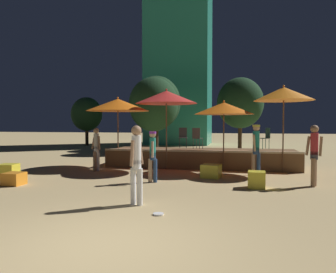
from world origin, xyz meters
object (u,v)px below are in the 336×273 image
Objects in this scene: patio_umbrella_1 at (224,108)px; cube_seat_3 at (14,179)px; background_tree_1 at (240,103)px; background_tree_2 at (87,114)px; person_2 at (96,148)px; bistro_chair_1 at (197,136)px; bistro_chair_2 at (183,135)px; patio_umbrella_0 at (118,105)px; bistro_chair_0 at (266,136)px; person_1 at (153,154)px; background_tree_3 at (154,104)px; cube_seat_1 at (8,171)px; cube_seat_2 at (211,171)px; person_4 at (314,152)px; frisbee_disc at (158,214)px; background_tree_0 at (156,103)px; patio_umbrella_3 at (166,97)px; patio_umbrella_2 at (284,94)px; cube_seat_0 at (257,180)px; person_0 at (256,147)px; person_3 at (136,161)px.

patio_umbrella_1 reaches higher than cube_seat_3.
background_tree_1 is 13.11m from background_tree_2.
bistro_chair_1 is at bearing -41.46° from person_2.
background_tree_1 is at bearing 63.71° from bistro_chair_2.
patio_umbrella_0 reaches higher than bistro_chair_2.
patio_umbrella_0 is 6.58m from bistro_chair_0.
person_1 is at bearing -101.19° from background_tree_1.
background_tree_3 is at bearing -41.37° from bistro_chair_1.
background_tree_3 reaches higher than cube_seat_1.
patio_umbrella_1 reaches higher than person_2.
bistro_chair_1 is (3.80, 1.79, 0.42)m from person_2.
cube_seat_2 is 0.39× the size of person_4.
frisbee_disc is 22.76m from background_tree_2.
background_tree_0 is (-8.21, 13.03, 2.40)m from person_4.
person_4 is (8.98, 1.71, 0.84)m from cube_seat_3.
patio_umbrella_3 reaches higher than cube_seat_1.
cube_seat_1 is at bearing -148.60° from patio_umbrella_3.
background_tree_1 reaches higher than patio_umbrella_2.
bistro_chair_0 is 9.12m from background_tree_3.
person_2 reaches higher than cube_seat_2.
person_4 reaches higher than bistro_chair_2.
patio_umbrella_1 is at bearing -93.39° from background_tree_1.
background_tree_2 is (-10.41, 11.56, 1.34)m from bistro_chair_2.
bistro_chair_1 is 16.62m from background_tree_2.
cube_seat_0 is (-1.13, -3.30, -2.78)m from patio_umbrella_2.
background_tree_1 is (6.83, 15.32, 3.17)m from cube_seat_3.
bistro_chair_2 is (-1.54, 3.10, 1.12)m from cube_seat_2.
cube_seat_3 is 4.35m from person_1.
background_tree_0 is (-5.40, 10.38, 0.94)m from patio_umbrella_1.
frisbee_disc is (-3.28, -6.65, -3.01)m from patio_umbrella_2.
patio_umbrella_0 is at bearing 168.40° from patio_umbrella_3.
patio_umbrella_2 is 8.00m from frisbee_disc.
background_tree_3 reaches higher than bistro_chair_0.
cube_seat_2 is 0.81× the size of bistro_chair_1.
cube_seat_2 is 0.81× the size of bistro_chair_0.
person_4 reaches higher than cube_seat_3.
cube_seat_0 is at bearing -32.77° from patio_umbrella_0.
cube_seat_3 is 0.31× the size of person_4.
person_0 reaches higher than person_1.
person_3 reaches higher than bistro_chair_0.
patio_umbrella_3 is at bearing 31.40° from cube_seat_1.
person_3 is 13.99m from background_tree_3.
frisbee_disc is 0.04× the size of background_tree_0.
bistro_chair_0 is (0.56, 2.92, 0.28)m from person_0.
patio_umbrella_1 is at bearing 167.87° from bistro_chair_1.
bistro_chair_1 is at bearing 160.27° from person_0.
bistro_chair_0 is (2.09, 3.21, 1.12)m from cube_seat_2.
bistro_chair_2 is 8.20m from frisbee_disc.
bistro_chair_0 is 3.00m from bistro_chair_1.
person_2 is at bearing -62.44° from background_tree_2.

